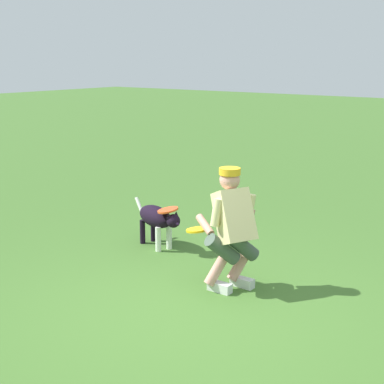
{
  "coord_description": "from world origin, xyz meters",
  "views": [
    {
      "loc": [
        -3.04,
        4.0,
        2.4
      ],
      "look_at": [
        0.78,
        -1.11,
        0.9
      ],
      "focal_mm": 54.19,
      "sensor_mm": 36.0,
      "label": 1
    }
  ],
  "objects": [
    {
      "name": "ground_plane",
      "position": [
        0.0,
        0.0,
        0.0
      ],
      "size": [
        60.0,
        60.0,
        0.0
      ],
      "primitive_type": "plane",
      "color": "#406A2A"
    },
    {
      "name": "frisbee_flying",
      "position": [
        1.32,
        -1.33,
        0.56
      ],
      "size": [
        0.3,
        0.3,
        0.09
      ],
      "primitive_type": "cylinder",
      "rotation": [
        -0.17,
        -0.08,
        4.87
      ],
      "color": "#EA5021"
    },
    {
      "name": "person",
      "position": [
        0.06,
        -0.83,
        0.7
      ],
      "size": [
        0.7,
        0.64,
        1.29
      ],
      "rotation": [
        0.0,
        0.0,
        -0.44
      ],
      "color": "silver",
      "rests_on": "ground_plane"
    },
    {
      "name": "dog",
      "position": [
        1.57,
        -1.43,
        0.38
      ],
      "size": [
        1.03,
        0.46,
        0.56
      ],
      "rotation": [
        0.0,
        0.0,
        2.82
      ],
      "color": "black",
      "rests_on": "ground_plane"
    },
    {
      "name": "frisbee_held",
      "position": [
        0.43,
        -0.74,
        0.61
      ],
      "size": [
        0.35,
        0.35,
        0.07
      ],
      "primitive_type": "cylinder",
      "rotation": [
        0.11,
        0.08,
        0.95
      ],
      "color": "yellow",
      "rests_on": "person"
    }
  ]
}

